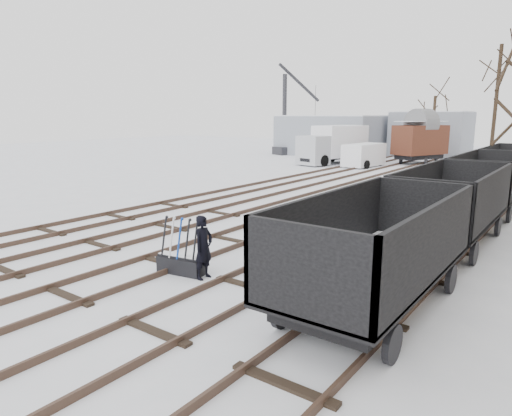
{
  "coord_description": "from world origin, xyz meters",
  "views": [
    {
      "loc": [
        9.45,
        -8.41,
        4.15
      ],
      "look_at": [
        0.92,
        3.17,
        1.2
      ],
      "focal_mm": 32.0,
      "sensor_mm": 36.0,
      "label": 1
    }
  ],
  "objects_px": {
    "freight_wagon_a": "(375,267)",
    "lorry": "(334,144)",
    "box_van_wagon": "(420,139)",
    "ground_frame": "(181,263)",
    "crane": "(285,131)",
    "panel_van": "(364,155)",
    "worker": "(204,247)"
  },
  "relations": [
    {
      "from": "freight_wagon_a",
      "to": "box_van_wagon",
      "type": "height_order",
      "value": "box_van_wagon"
    },
    {
      "from": "lorry",
      "to": "box_van_wagon",
      "type": "bearing_deg",
      "value": 50.72
    },
    {
      "from": "box_van_wagon",
      "to": "panel_van",
      "type": "height_order",
      "value": "box_van_wagon"
    },
    {
      "from": "lorry",
      "to": "crane",
      "type": "height_order",
      "value": "crane"
    },
    {
      "from": "ground_frame",
      "to": "box_van_wagon",
      "type": "bearing_deg",
      "value": 86.86
    },
    {
      "from": "lorry",
      "to": "ground_frame",
      "type": "bearing_deg",
      "value": -57.28
    },
    {
      "from": "lorry",
      "to": "worker",
      "type": "bearing_deg",
      "value": -55.83
    },
    {
      "from": "freight_wagon_a",
      "to": "crane",
      "type": "height_order",
      "value": "crane"
    },
    {
      "from": "freight_wagon_a",
      "to": "lorry",
      "type": "distance_m",
      "value": 30.43
    },
    {
      "from": "freight_wagon_a",
      "to": "worker",
      "type": "bearing_deg",
      "value": -169.69
    },
    {
      "from": "panel_van",
      "to": "freight_wagon_a",
      "type": "bearing_deg",
      "value": -60.86
    },
    {
      "from": "ground_frame",
      "to": "crane",
      "type": "height_order",
      "value": "crane"
    },
    {
      "from": "crane",
      "to": "lorry",
      "type": "bearing_deg",
      "value": -9.77
    },
    {
      "from": "box_van_wagon",
      "to": "panel_van",
      "type": "xyz_separation_m",
      "value": [
        -2.86,
        -5.16,
        -1.15
      ]
    },
    {
      "from": "worker",
      "to": "panel_van",
      "type": "xyz_separation_m",
      "value": [
        -7.2,
        26.82,
        0.14
      ]
    },
    {
      "from": "worker",
      "to": "crane",
      "type": "distance_m",
      "value": 37.95
    },
    {
      "from": "lorry",
      "to": "crane",
      "type": "xyz_separation_m",
      "value": [
        -8.46,
        5.46,
        0.79
      ]
    },
    {
      "from": "box_van_wagon",
      "to": "freight_wagon_a",
      "type": "bearing_deg",
      "value": -52.55
    },
    {
      "from": "freight_wagon_a",
      "to": "box_van_wagon",
      "type": "xyz_separation_m",
      "value": [
        -8.61,
        31.2,
        1.16
      ]
    },
    {
      "from": "freight_wagon_a",
      "to": "crane",
      "type": "bearing_deg",
      "value": 125.55
    },
    {
      "from": "worker",
      "to": "crane",
      "type": "relative_size",
      "value": 0.18
    },
    {
      "from": "freight_wagon_a",
      "to": "crane",
      "type": "xyz_separation_m",
      "value": [
        -23.0,
        32.19,
        1.51
      ]
    },
    {
      "from": "freight_wagon_a",
      "to": "lorry",
      "type": "xyz_separation_m",
      "value": [
        -14.54,
        26.72,
        0.72
      ]
    },
    {
      "from": "worker",
      "to": "lorry",
      "type": "xyz_separation_m",
      "value": [
        -10.27,
        27.5,
        0.84
      ]
    },
    {
      "from": "crane",
      "to": "freight_wagon_a",
      "type": "bearing_deg",
      "value": -31.37
    },
    {
      "from": "lorry",
      "to": "panel_van",
      "type": "distance_m",
      "value": 3.23
    },
    {
      "from": "ground_frame",
      "to": "freight_wagon_a",
      "type": "height_order",
      "value": "freight_wagon_a"
    },
    {
      "from": "ground_frame",
      "to": "lorry",
      "type": "relative_size",
      "value": 0.2
    },
    {
      "from": "worker",
      "to": "freight_wagon_a",
      "type": "bearing_deg",
      "value": -81.91
    },
    {
      "from": "ground_frame",
      "to": "freight_wagon_a",
      "type": "bearing_deg",
      "value": 0.38
    },
    {
      "from": "freight_wagon_a",
      "to": "box_van_wagon",
      "type": "relative_size",
      "value": 1.14
    },
    {
      "from": "lorry",
      "to": "crane",
      "type": "distance_m",
      "value": 10.1
    }
  ]
}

